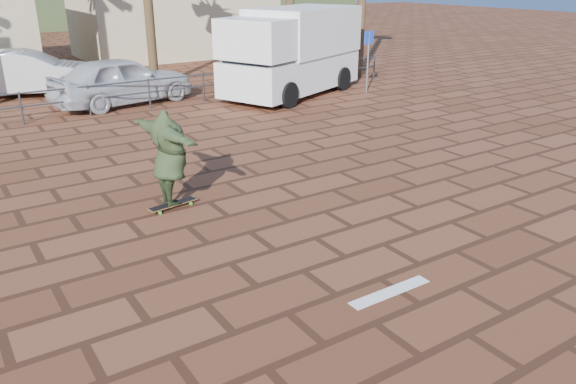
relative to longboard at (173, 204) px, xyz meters
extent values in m
plane|color=brown|center=(0.73, -3.44, -0.08)|extent=(120.00, 120.00, 0.00)
cube|color=white|center=(1.43, -4.64, -0.08)|extent=(1.40, 0.22, 0.01)
cylinder|color=#47494F|center=(-1.27, 8.56, 0.42)|extent=(0.06, 0.06, 1.00)
cylinder|color=#47494F|center=(0.73, 8.56, 0.42)|extent=(0.06, 0.06, 1.00)
cylinder|color=#47494F|center=(2.73, 8.56, 0.42)|extent=(0.06, 0.06, 1.00)
cylinder|color=#47494F|center=(4.73, 8.56, 0.42)|extent=(0.06, 0.06, 1.00)
cylinder|color=#47494F|center=(6.73, 8.56, 0.42)|extent=(0.06, 0.06, 1.00)
cylinder|color=#47494F|center=(8.73, 8.56, 0.42)|extent=(0.06, 0.06, 1.00)
cylinder|color=#47494F|center=(10.73, 8.56, 0.42)|extent=(0.06, 0.06, 1.00)
cylinder|color=#47494F|center=(12.73, 8.56, 0.42)|extent=(0.06, 0.06, 1.00)
cylinder|color=#47494F|center=(0.73, 8.56, 0.87)|extent=(24.00, 0.05, 0.05)
cylinder|color=#47494F|center=(0.73, 8.56, 0.47)|extent=(24.00, 0.05, 0.05)
cylinder|color=brown|center=(4.23, 12.06, 3.17)|extent=(0.36, 0.36, 6.50)
cube|color=beige|center=(8.73, 20.56, 2.17)|extent=(10.00, 6.00, 4.50)
cube|color=olive|center=(0.00, 0.00, 0.01)|extent=(1.03, 0.37, 0.02)
cube|color=black|center=(0.00, 0.00, 0.02)|extent=(0.99, 0.34, 0.00)
cube|color=silver|center=(-0.34, -0.05, -0.02)|extent=(0.08, 0.17, 0.03)
cube|color=silver|center=(0.34, 0.05, -0.02)|extent=(0.08, 0.17, 0.03)
cylinder|color=green|center=(-0.33, -0.15, -0.05)|extent=(0.07, 0.04, 0.06)
cylinder|color=green|center=(-0.36, 0.05, -0.05)|extent=(0.07, 0.04, 0.06)
cylinder|color=green|center=(0.36, -0.05, -0.05)|extent=(0.07, 0.04, 0.06)
cylinder|color=green|center=(0.33, 0.15, -0.05)|extent=(0.07, 0.04, 0.06)
imported|color=#2B391F|center=(0.00, 0.00, 0.96)|extent=(0.86, 2.36, 1.88)
cube|color=white|center=(8.05, 7.89, 0.75)|extent=(6.47, 4.57, 1.22)
cube|color=white|center=(8.76, 8.19, 2.19)|extent=(5.08, 4.07, 1.66)
cube|color=white|center=(6.11, 7.07, 2.14)|extent=(2.58, 2.94, 1.33)
cube|color=black|center=(5.44, 6.79, 1.64)|extent=(0.79, 1.76, 0.72)
cylinder|color=black|center=(6.66, 6.04, 0.36)|extent=(0.94, 0.63, 0.89)
cylinder|color=black|center=(5.76, 8.19, 0.36)|extent=(0.94, 0.63, 0.89)
cylinder|color=black|center=(10.14, 7.50, 0.36)|extent=(0.94, 0.63, 0.89)
cylinder|color=black|center=(9.23, 9.65, 0.36)|extent=(0.94, 0.63, 0.89)
imported|color=silver|center=(2.19, 9.69, 0.75)|extent=(5.15, 2.83, 1.66)
imported|color=silver|center=(-0.27, 13.06, 0.75)|extent=(5.33, 3.24, 1.66)
cylinder|color=gray|center=(10.60, 6.56, 1.05)|extent=(0.06, 0.06, 2.26)
cube|color=#193FB2|center=(10.60, 6.56, 1.97)|extent=(0.46, 0.08, 0.46)
camera|label=1|loc=(-3.67, -9.71, 4.25)|focal=35.00mm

